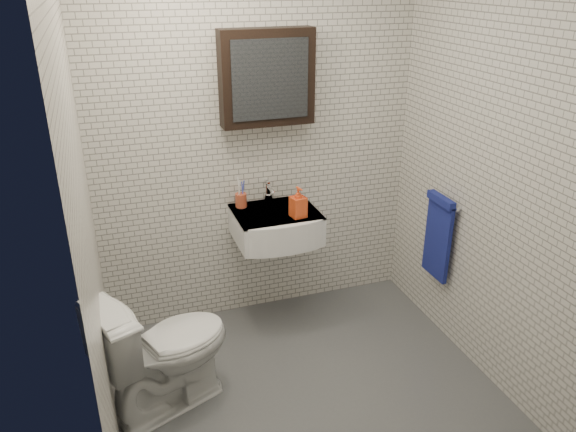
% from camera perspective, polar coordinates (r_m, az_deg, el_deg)
% --- Properties ---
extents(ground, '(2.20, 2.00, 0.01)m').
position_cam_1_polar(ground, '(3.54, 2.02, -17.12)').
color(ground, '#53575C').
rests_on(ground, ground).
extents(room_shell, '(2.22, 2.02, 2.51)m').
position_cam_1_polar(room_shell, '(2.81, 2.44, 5.98)').
color(room_shell, silver).
rests_on(room_shell, ground).
extents(washbasin, '(0.55, 0.50, 0.20)m').
position_cam_1_polar(washbasin, '(3.73, -1.07, -1.06)').
color(washbasin, white).
rests_on(washbasin, room_shell).
extents(faucet, '(0.06, 0.20, 0.15)m').
position_cam_1_polar(faucet, '(3.84, -1.99, 2.29)').
color(faucet, silver).
rests_on(faucet, washbasin).
extents(mirror_cabinet, '(0.60, 0.15, 0.60)m').
position_cam_1_polar(mirror_cabinet, '(3.63, -2.15, 13.85)').
color(mirror_cabinet, black).
rests_on(mirror_cabinet, room_shell).
extents(towel_rail, '(0.09, 0.30, 0.58)m').
position_cam_1_polar(towel_rail, '(3.84, 15.03, -1.72)').
color(towel_rail, silver).
rests_on(towel_rail, room_shell).
extents(toothbrush_cup, '(0.08, 0.08, 0.21)m').
position_cam_1_polar(toothbrush_cup, '(3.79, -4.80, 1.68)').
color(toothbrush_cup, '#B3482C').
rests_on(toothbrush_cup, washbasin).
extents(soap_bottle, '(0.11, 0.11, 0.20)m').
position_cam_1_polar(soap_bottle, '(3.61, 1.04, 1.42)').
color(soap_bottle, orange).
rests_on(soap_bottle, washbasin).
extents(toilet, '(0.86, 0.69, 0.77)m').
position_cam_1_polar(toilet, '(3.29, -12.40, -13.01)').
color(toilet, white).
rests_on(toilet, ground).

